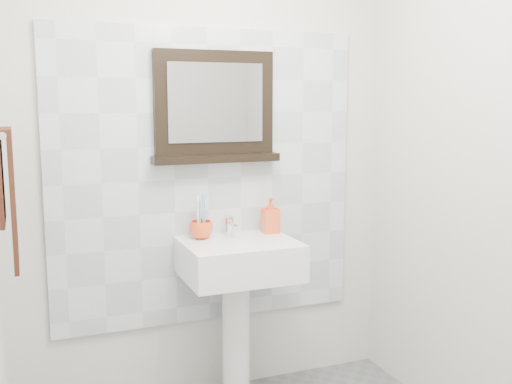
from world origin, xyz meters
TOP-DOWN VIEW (x-y plane):
  - back_wall at (0.00, 1.10)m, footprint 2.00×0.01m
  - splashback at (0.00, 1.09)m, footprint 1.60×0.02m
  - pedestal_sink at (0.09, 0.87)m, footprint 0.55×0.44m
  - toothbrush_cup at (-0.07, 0.98)m, footprint 0.14×0.14m
  - toothbrushes at (-0.07, 0.99)m, footprint 0.05×0.04m
  - soap_dispenser at (0.31, 0.99)m, footprint 0.09×0.09m
  - framed_mirror at (0.03, 1.06)m, footprint 0.65×0.11m
  - towel_bar at (-0.95, 0.68)m, footprint 0.07×0.40m
  - hand_towel at (-0.94, 0.68)m, footprint 0.06×0.30m

SIDE VIEW (x-z plane):
  - pedestal_sink at x=0.09m, z-range 0.20..1.16m
  - toothbrush_cup at x=-0.07m, z-range 0.86..0.95m
  - soap_dispenser at x=0.31m, z-range 0.86..1.05m
  - toothbrushes at x=-0.07m, z-range 0.88..1.09m
  - splashback at x=0.00m, z-range 0.40..1.90m
  - hand_towel at x=-0.94m, z-range 0.93..1.48m
  - back_wall at x=0.00m, z-range 0.00..2.50m
  - towel_bar at x=-0.95m, z-range 1.40..1.43m
  - framed_mirror at x=0.03m, z-range 1.22..1.77m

